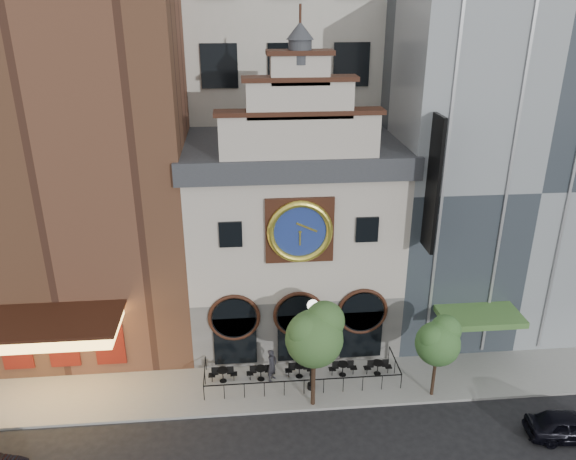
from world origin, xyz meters
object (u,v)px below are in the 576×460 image
(bistro_0, at_px, (223,374))
(bistro_1, at_px, (261,372))
(car_right, at_px, (570,426))
(tree_right, at_px, (439,340))
(bistro_3, at_px, (343,368))
(lamppost, at_px, (312,335))
(bistro_2, at_px, (299,370))
(bistro_4, at_px, (378,367))
(pedestrian, at_px, (272,365))
(tree_left, at_px, (315,334))

(bistro_0, height_order, bistro_1, same)
(car_right, distance_m, tree_right, 7.22)
(bistro_3, xyz_separation_m, lamppost, (-1.90, -1.00, 2.94))
(bistro_2, relative_size, bistro_4, 1.00)
(bistro_0, distance_m, bistro_2, 4.25)
(pedestrian, height_order, lamppost, lamppost)
(bistro_1, distance_m, bistro_2, 2.15)
(bistro_3, height_order, bistro_4, same)
(tree_left, distance_m, tree_right, 6.50)
(bistro_4, height_order, car_right, car_right)
(bistro_3, bearing_deg, bistro_1, 179.63)
(bistro_3, relative_size, tree_right, 0.34)
(bistro_1, bearing_deg, bistro_2, 1.54)
(bistro_4, relative_size, pedestrian, 0.82)
(bistro_0, xyz_separation_m, bistro_1, (2.09, -0.03, 0.00))
(car_right, height_order, pedestrian, pedestrian)
(bistro_0, height_order, bistro_4, same)
(bistro_4, distance_m, lamppost, 4.95)
(bistro_3, xyz_separation_m, car_right, (10.09, -5.62, 0.09))
(lamppost, bearing_deg, pedestrian, 147.62)
(bistro_1, xyz_separation_m, bistro_4, (6.57, -0.10, 0.00))
(bistro_0, relative_size, tree_right, 0.34)
(tree_left, bearing_deg, pedestrian, 133.63)
(bistro_1, xyz_separation_m, tree_right, (9.10, -2.05, 2.93))
(pedestrian, bearing_deg, bistro_1, 116.28)
(bistro_2, bearing_deg, bistro_1, -178.46)
(bistro_0, bearing_deg, bistro_3, -0.52)
(bistro_1, relative_size, bistro_4, 1.00)
(car_right, xyz_separation_m, pedestrian, (-14.06, 5.58, 0.41))
(bistro_3, bearing_deg, bistro_2, 177.94)
(bistro_0, height_order, pedestrian, pedestrian)
(tree_right, bearing_deg, bistro_4, 142.37)
(bistro_2, distance_m, lamppost, 3.18)
(bistro_1, relative_size, car_right, 0.38)
(bistro_0, distance_m, pedestrian, 2.76)
(bistro_1, height_order, lamppost, lamppost)
(pedestrian, distance_m, tree_left, 4.43)
(bistro_3, distance_m, pedestrian, 4.01)
(bistro_1, bearing_deg, bistro_4, -0.91)
(bistro_1, distance_m, pedestrian, 0.80)
(lamppost, bearing_deg, bistro_4, 5.76)
(car_right, xyz_separation_m, tree_right, (-5.58, 3.60, 2.84))
(lamppost, bearing_deg, bistro_3, 20.09)
(bistro_0, bearing_deg, tree_left, -25.30)
(bistro_2, xyz_separation_m, bistro_4, (4.42, -0.16, 0.00))
(lamppost, height_order, tree_left, tree_left)
(bistro_3, distance_m, car_right, 11.55)
(bistro_4, xyz_separation_m, tree_right, (2.53, -1.95, 2.93))
(bistro_4, height_order, lamppost, lamppost)
(bistro_0, height_order, car_right, car_right)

